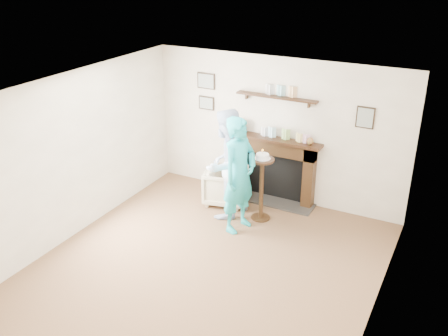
{
  "coord_description": "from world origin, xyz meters",
  "views": [
    {
      "loc": [
        2.9,
        -5.0,
        4.09
      ],
      "look_at": [
        -0.17,
        0.9,
        1.14
      ],
      "focal_mm": 40.0,
      "sensor_mm": 36.0,
      "label": 1
    }
  ],
  "objects_px": {
    "woman": "(239,227)",
    "pedestal_table": "(262,177)",
    "armchair": "(226,202)",
    "man": "(226,214)"
  },
  "relations": [
    {
      "from": "man",
      "to": "pedestal_table",
      "type": "xyz_separation_m",
      "value": [
        0.57,
        0.14,
        0.75
      ]
    },
    {
      "from": "armchair",
      "to": "pedestal_table",
      "type": "distance_m",
      "value": 1.1
    },
    {
      "from": "pedestal_table",
      "to": "man",
      "type": "bearing_deg",
      "value": -166.2
    },
    {
      "from": "armchair",
      "to": "pedestal_table",
      "type": "height_order",
      "value": "pedestal_table"
    },
    {
      "from": "woman",
      "to": "pedestal_table",
      "type": "distance_m",
      "value": 0.89
    },
    {
      "from": "armchair",
      "to": "man",
      "type": "bearing_deg",
      "value": -166.59
    },
    {
      "from": "man",
      "to": "woman",
      "type": "bearing_deg",
      "value": 60.76
    },
    {
      "from": "armchair",
      "to": "pedestal_table",
      "type": "bearing_deg",
      "value": -120.93
    },
    {
      "from": "man",
      "to": "armchair",
      "type": "bearing_deg",
      "value": -144.73
    },
    {
      "from": "armchair",
      "to": "woman",
      "type": "height_order",
      "value": "woman"
    }
  ]
}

